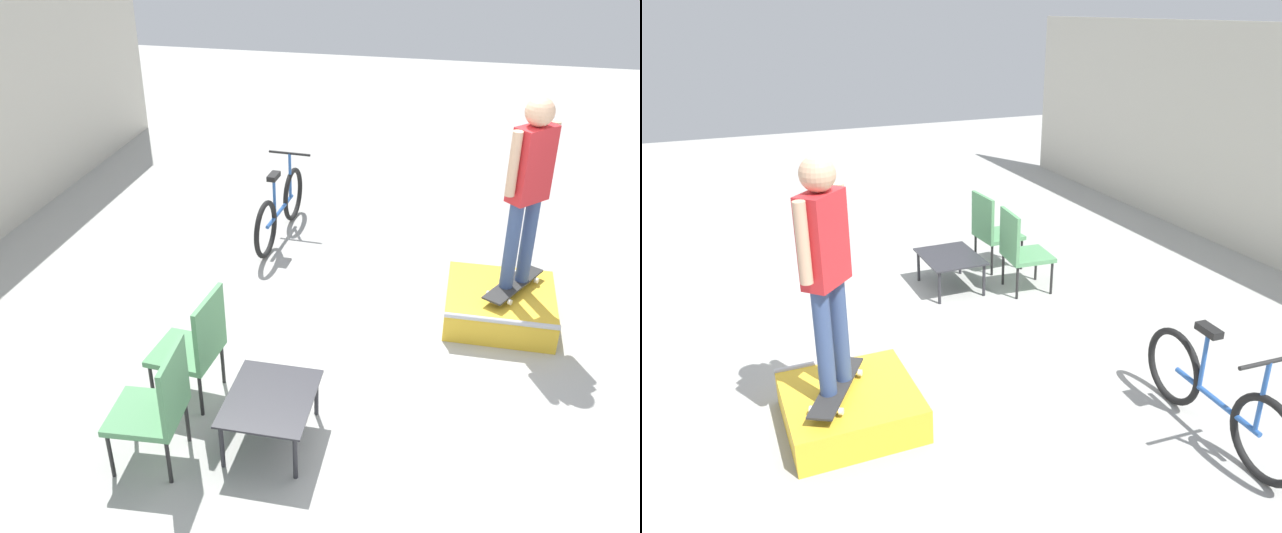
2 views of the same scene
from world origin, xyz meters
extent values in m
plane|color=#A8A8A3|center=(0.00, 0.00, 0.00)|extent=(24.00, 24.00, 0.00)
cube|color=gold|center=(1.21, -0.73, 0.15)|extent=(1.05, 1.04, 0.30)
cylinder|color=#B7B7BC|center=(0.68, -0.73, 0.30)|extent=(0.05, 1.04, 0.05)
cube|color=#2D2D2D|center=(1.24, -0.83, 0.39)|extent=(0.85, 0.60, 0.02)
cylinder|color=white|center=(1.53, -0.87, 0.35)|extent=(0.06, 0.05, 0.05)
cylinder|color=white|center=(1.41, -1.07, 0.35)|extent=(0.06, 0.05, 0.05)
cylinder|color=white|center=(1.06, -0.60, 0.35)|extent=(0.06, 0.05, 0.05)
cylinder|color=white|center=(0.95, -0.80, 0.35)|extent=(0.06, 0.05, 0.05)
cylinder|color=#384C7A|center=(1.16, -0.76, 0.84)|extent=(0.13, 0.13, 0.88)
cylinder|color=#384C7A|center=(1.32, -0.91, 0.84)|extent=(0.13, 0.13, 0.88)
cube|color=red|center=(1.24, -0.83, 1.63)|extent=(0.41, 0.41, 0.70)
cylinder|color=#D8A884|center=(1.07, -0.67, 1.68)|extent=(0.09, 0.09, 0.59)
cylinder|color=#D8A884|center=(1.41, -1.00, 1.68)|extent=(0.09, 0.09, 0.59)
sphere|color=#D8A884|center=(1.24, -0.83, 2.11)|extent=(0.26, 0.26, 0.26)
cube|color=#2D2D33|center=(-0.94, 1.02, 0.41)|extent=(0.82, 0.66, 0.02)
cylinder|color=#2D2D33|center=(-1.30, 0.74, 0.20)|extent=(0.04, 0.04, 0.40)
cylinder|color=#2D2D33|center=(-0.58, 0.74, 0.20)|extent=(0.04, 0.04, 0.40)
cylinder|color=#2D2D33|center=(-1.30, 1.30, 0.20)|extent=(0.04, 0.04, 0.40)
cylinder|color=#2D2D33|center=(-0.58, 1.30, 0.20)|extent=(0.04, 0.04, 0.40)
cylinder|color=black|center=(-1.12, 2.09, 0.20)|extent=(0.03, 0.03, 0.41)
cylinder|color=black|center=(-1.56, 2.06, 0.20)|extent=(0.03, 0.03, 0.41)
cylinder|color=black|center=(-1.09, 1.65, 0.20)|extent=(0.03, 0.03, 0.41)
cylinder|color=black|center=(-1.53, 1.62, 0.20)|extent=(0.03, 0.03, 0.41)
cube|color=#569360|center=(-1.33, 1.85, 0.43)|extent=(0.55, 0.55, 0.05)
cube|color=#569360|center=(-1.31, 1.62, 0.73)|extent=(0.52, 0.08, 0.54)
cylinder|color=black|center=(-0.31, 2.06, 0.20)|extent=(0.03, 0.03, 0.41)
cylinder|color=black|center=(-0.75, 2.09, 0.20)|extent=(0.03, 0.03, 0.41)
cylinder|color=black|center=(-0.34, 1.62, 0.20)|extent=(0.03, 0.03, 0.41)
cylinder|color=black|center=(-0.78, 1.65, 0.20)|extent=(0.03, 0.03, 0.41)
cube|color=#569360|center=(-0.55, 1.85, 0.43)|extent=(0.56, 0.56, 0.05)
cube|color=#569360|center=(-0.56, 1.62, 0.73)|extent=(0.52, 0.08, 0.54)
torus|color=black|center=(3.01, 1.83, 0.34)|extent=(0.67, 0.10, 0.67)
torus|color=black|center=(1.98, 1.89, 0.34)|extent=(0.67, 0.10, 0.67)
cylinder|color=#2856A3|center=(2.50, 1.86, 0.34)|extent=(0.93, 0.10, 0.04)
cylinder|color=#2856A3|center=(2.31, 1.87, 0.58)|extent=(0.04, 0.04, 0.49)
cube|color=black|center=(2.31, 1.87, 0.85)|extent=(0.23, 0.11, 0.06)
cylinder|color=#2856A3|center=(2.91, 1.83, 0.63)|extent=(0.04, 0.04, 0.58)
cylinder|color=black|center=(2.91, 1.83, 0.92)|extent=(0.06, 0.52, 0.03)
camera|label=1|loc=(-4.99, -0.24, 3.95)|focal=40.00mm
camera|label=2|loc=(5.48, -1.56, 3.17)|focal=35.00mm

